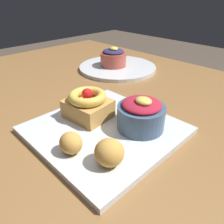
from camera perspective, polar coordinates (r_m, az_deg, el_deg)
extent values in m
cube|color=brown|center=(0.55, 2.62, -0.66)|extent=(1.36, 0.90, 0.04)
cylinder|color=brown|center=(1.33, -5.72, 0.51)|extent=(0.07, 0.07, 0.69)
cube|color=silver|center=(0.45, -1.83, -4.67)|extent=(0.27, 0.27, 0.01)
cube|color=#C68E47|center=(0.47, -6.23, 0.85)|extent=(0.10, 0.09, 0.04)
torus|color=#E5BC4C|center=(0.46, -6.43, 4.03)|extent=(0.09, 0.09, 0.02)
sphere|color=red|center=(0.46, -6.47, 4.69)|extent=(0.02, 0.02, 0.02)
cylinder|color=#3D5675|center=(0.44, 7.50, -1.33)|extent=(0.09, 0.09, 0.05)
ellipsoid|color=#A31E33|center=(0.42, 7.75, 1.93)|extent=(0.08, 0.08, 0.02)
ellipsoid|color=#E5CC56|center=(0.41, 8.22, 2.87)|extent=(0.03, 0.03, 0.01)
ellipsoid|color=gold|center=(0.35, -0.72, -10.49)|extent=(0.05, 0.05, 0.05)
ellipsoid|color=gold|center=(0.38, -10.64, -7.93)|extent=(0.04, 0.04, 0.04)
cylinder|color=silver|center=(0.81, 1.45, 11.54)|extent=(0.27, 0.27, 0.01)
cylinder|color=#B24C3D|center=(0.80, 0.34, 13.55)|extent=(0.09, 0.09, 0.05)
ellipsoid|color=#28234C|center=(0.79, 0.35, 15.45)|extent=(0.08, 0.08, 0.02)
ellipsoid|color=#E5CC56|center=(0.78, 0.47, 16.15)|extent=(0.03, 0.03, 0.01)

